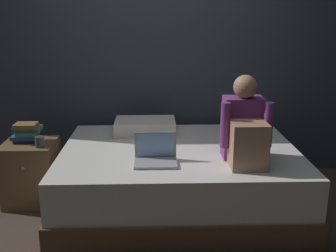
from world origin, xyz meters
TOP-DOWN VIEW (x-y plane):
  - ground_plane at (0.00, 0.00)m, footprint 8.00×8.00m
  - wall_back at (0.00, 1.20)m, footprint 5.60×0.10m
  - bed at (0.20, 0.30)m, footprint 2.00×1.50m
  - nightstand at (-1.10, 0.46)m, footprint 0.44×0.46m
  - person_sitting at (0.67, -0.02)m, footprint 0.39×0.44m
  - laptop at (0.00, -0.03)m, footprint 0.32×0.23m
  - pillow at (-0.10, 0.75)m, footprint 0.56×0.36m
  - book_stack at (-1.12, 0.49)m, footprint 0.25×0.17m
  - mug at (-0.97, 0.34)m, footprint 0.08×0.08m
  - clothes_pile at (-0.30, 0.76)m, footprint 0.16×0.15m

SIDE VIEW (x-z plane):
  - ground_plane at x=0.00m, z-range 0.00..0.00m
  - bed at x=0.20m, z-range 0.00..0.54m
  - nightstand at x=-1.10m, z-range 0.00..0.55m
  - clothes_pile at x=-0.30m, z-range 0.54..0.63m
  - laptop at x=0.00m, z-range 0.48..0.70m
  - mug at x=-0.97m, z-range 0.55..0.64m
  - pillow at x=-0.10m, z-range 0.54..0.67m
  - book_stack at x=-1.12m, z-range 0.55..0.72m
  - person_sitting at x=0.67m, z-range 0.46..1.12m
  - wall_back at x=0.00m, z-range 0.00..2.70m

